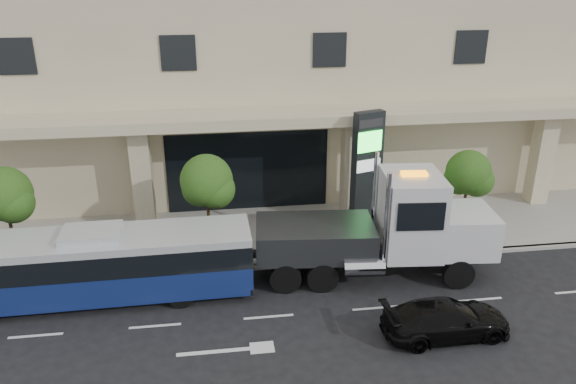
# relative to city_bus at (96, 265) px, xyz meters

# --- Properties ---
(ground) EXTENTS (120.00, 120.00, 0.00)m
(ground) POSITION_rel_city_bus_xyz_m (6.18, -0.55, -1.48)
(ground) COLOR black
(ground) RESTS_ON ground
(sidewalk) EXTENTS (120.00, 6.00, 0.15)m
(sidewalk) POSITION_rel_city_bus_xyz_m (6.18, 4.45, -1.40)
(sidewalk) COLOR gray
(sidewalk) RESTS_ON ground
(curb) EXTENTS (120.00, 0.30, 0.15)m
(curb) POSITION_rel_city_bus_xyz_m (6.18, 1.45, -1.40)
(curb) COLOR gray
(curb) RESTS_ON ground
(tree_left) EXTENTS (2.27, 2.20, 4.22)m
(tree_left) POSITION_rel_city_bus_xyz_m (-3.80, 3.04, 1.63)
(tree_left) COLOR #422B19
(tree_left) RESTS_ON sidewalk
(tree_mid) EXTENTS (2.28, 2.20, 4.38)m
(tree_mid) POSITION_rel_city_bus_xyz_m (4.20, 3.04, 1.78)
(tree_mid) COLOR #422B19
(tree_mid) RESTS_ON sidewalk
(tree_right) EXTENTS (2.10, 2.00, 4.04)m
(tree_right) POSITION_rel_city_bus_xyz_m (15.70, 3.04, 1.56)
(tree_right) COLOR #422B19
(tree_right) RESTS_ON sidewalk
(city_bus) EXTENTS (11.50, 2.59, 2.90)m
(city_bus) POSITION_rel_city_bus_xyz_m (0.00, 0.00, 0.00)
(city_bus) COLOR black
(city_bus) RESTS_ON ground
(tow_truck) EXTENTS (10.69, 3.45, 4.85)m
(tow_truck) POSITION_rel_city_bus_xyz_m (11.12, 0.31, 0.52)
(tow_truck) COLOR #2D3033
(tow_truck) RESTS_ON ground
(black_sedan) EXTENTS (4.45, 1.95, 1.27)m
(black_sedan) POSITION_rel_city_bus_xyz_m (12.02, -3.92, -0.84)
(black_sedan) COLOR black
(black_sedan) RESTS_ON ground
(signage_pylon) EXTENTS (1.48, 0.91, 5.60)m
(signage_pylon) POSITION_rel_city_bus_xyz_m (11.43, 4.44, 1.52)
(signage_pylon) COLOR black
(signage_pylon) RESTS_ON sidewalk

